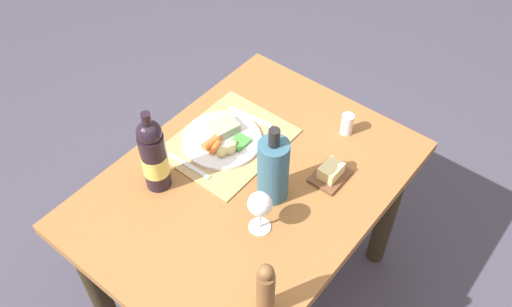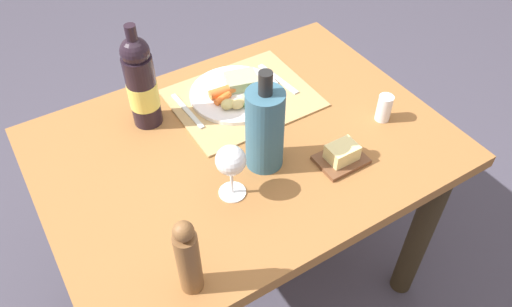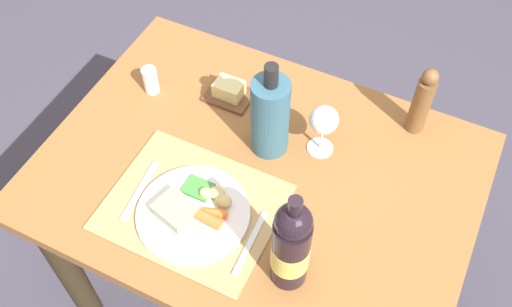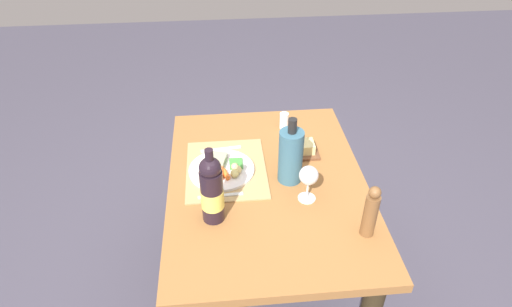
# 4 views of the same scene
# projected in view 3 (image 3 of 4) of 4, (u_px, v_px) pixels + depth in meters

# --- Properties ---
(ground_plane) EXTENTS (8.00, 8.00, 0.00)m
(ground_plane) POSITION_uv_depth(u_px,v_px,m) (257.00, 287.00, 2.08)
(ground_plane) COLOR #423F4D
(dining_table) EXTENTS (1.11, 0.82, 0.72)m
(dining_table) POSITION_uv_depth(u_px,v_px,m) (257.00, 199.00, 1.60)
(dining_table) COLOR #946032
(dining_table) RESTS_ON ground_plane
(placemat) EXTENTS (0.42, 0.34, 0.01)m
(placemat) POSITION_uv_depth(u_px,v_px,m) (193.00, 207.00, 1.43)
(placemat) COLOR tan
(placemat) RESTS_ON dining_table
(dinner_plate) EXTENTS (0.28, 0.28, 0.04)m
(dinner_plate) POSITION_uv_depth(u_px,v_px,m) (193.00, 211.00, 1.41)
(dinner_plate) COLOR white
(dinner_plate) RESTS_ON placemat
(fork) EXTENTS (0.04, 0.18, 0.00)m
(fork) POSITION_uv_depth(u_px,v_px,m) (140.00, 190.00, 1.46)
(fork) COLOR silver
(fork) RESTS_ON placemat
(knife) EXTENTS (0.02, 0.18, 0.00)m
(knife) POSITION_uv_depth(u_px,v_px,m) (250.00, 243.00, 1.37)
(knife) COLOR silver
(knife) RESTS_ON placemat
(salt_shaker) EXTENTS (0.04, 0.04, 0.08)m
(salt_shaker) POSITION_uv_depth(u_px,v_px,m) (151.00, 80.00, 1.64)
(salt_shaker) COLOR white
(salt_shaker) RESTS_ON dining_table
(butter_dish) EXTENTS (0.13, 0.10, 0.06)m
(butter_dish) POSITION_uv_depth(u_px,v_px,m) (229.00, 92.00, 1.64)
(butter_dish) COLOR brown
(butter_dish) RESTS_ON dining_table
(wine_glass) EXTENTS (0.08, 0.08, 0.16)m
(wine_glass) POSITION_uv_depth(u_px,v_px,m) (324.00, 121.00, 1.46)
(wine_glass) COLOR white
(wine_glass) RESTS_ON dining_table
(wine_bottle) EXTENTS (0.08, 0.08, 0.32)m
(wine_bottle) POSITION_uv_depth(u_px,v_px,m) (291.00, 246.00, 1.22)
(wine_bottle) COLOR black
(wine_bottle) RESTS_ON dining_table
(pepper_mill) EXTENTS (0.05, 0.05, 0.22)m
(pepper_mill) POSITION_uv_depth(u_px,v_px,m) (422.00, 102.00, 1.51)
(pepper_mill) COLOR brown
(pepper_mill) RESTS_ON dining_table
(cooler_bottle) EXTENTS (0.10, 0.10, 0.29)m
(cooler_bottle) POSITION_uv_depth(u_px,v_px,m) (270.00, 116.00, 1.46)
(cooler_bottle) COLOR #345F74
(cooler_bottle) RESTS_ON dining_table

